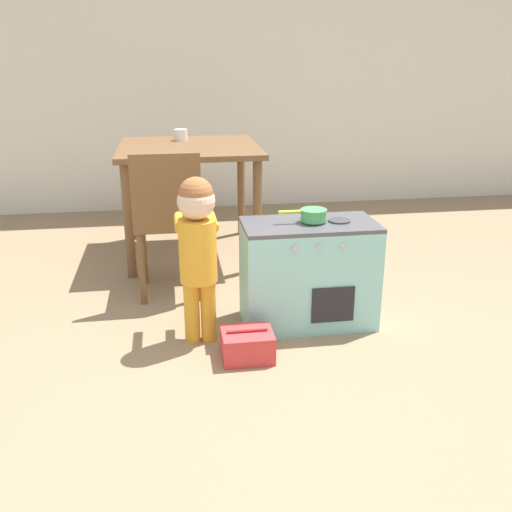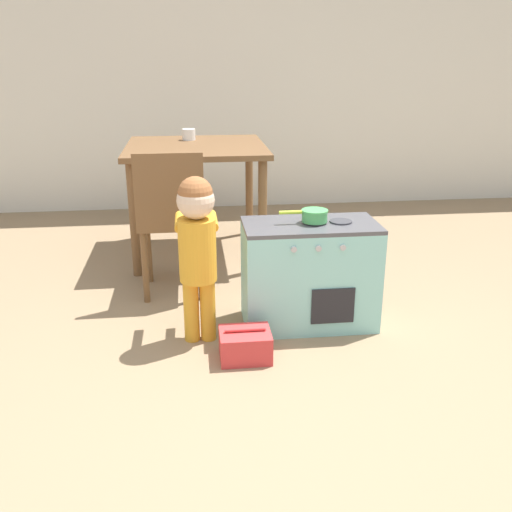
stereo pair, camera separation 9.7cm
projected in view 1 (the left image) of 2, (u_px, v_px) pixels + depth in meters
ground_plane at (279, 432)px, 2.12m from camera, size 16.00×16.00×0.00m
wall_back at (205, 56)px, 4.79m from camera, size 10.00×0.06×2.60m
play_kitchen at (308, 273)px, 2.91m from camera, size 0.67×0.36×0.55m
toy_pot at (313, 214)px, 2.80m from camera, size 0.24×0.13×0.06m
child_figure at (197, 238)px, 2.63m from camera, size 0.20×0.33×0.81m
toy_basket at (247, 345)px, 2.62m from camera, size 0.23×0.19×0.15m
dining_table at (189, 161)px, 3.80m from camera, size 0.92×0.91×0.75m
dining_chair_near at (168, 220)px, 3.16m from camera, size 0.37×0.37×0.84m
cup_on_table at (181, 135)px, 3.96m from camera, size 0.09×0.09×0.08m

